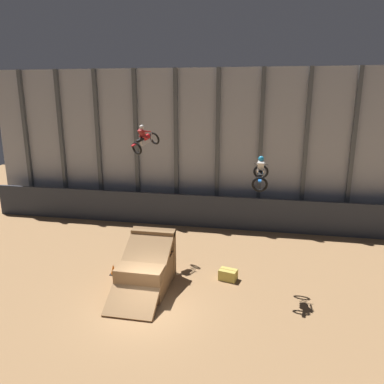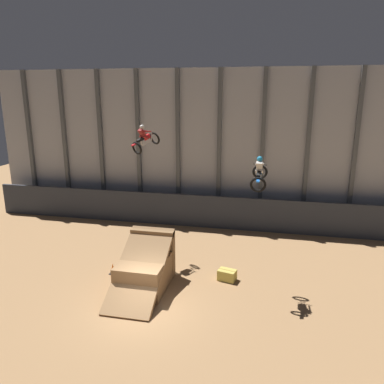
{
  "view_description": "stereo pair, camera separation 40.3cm",
  "coord_description": "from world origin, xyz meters",
  "px_view_note": "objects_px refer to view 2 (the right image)",
  "views": [
    {
      "loc": [
        4.84,
        -14.19,
        9.43
      ],
      "look_at": [
        0.92,
        5.9,
        3.99
      ],
      "focal_mm": 35.0,
      "sensor_mm": 36.0,
      "label": 1
    },
    {
      "loc": [
        5.24,
        -14.1,
        9.43
      ],
      "look_at": [
        0.92,
        5.9,
        3.99
      ],
      "focal_mm": 35.0,
      "sensor_mm": 36.0,
      "label": 2
    }
  ],
  "objects_px": {
    "traffic_cone_near_ramp": "(113,269)",
    "hay_bale_trackside": "(227,275)",
    "rider_bike_left_air": "(145,139)",
    "dirt_ramp": "(146,268)",
    "rider_bike_right_air": "(259,174)"
  },
  "relations": [
    {
      "from": "dirt_ramp",
      "to": "hay_bale_trackside",
      "type": "height_order",
      "value": "dirt_ramp"
    },
    {
      "from": "rider_bike_left_air",
      "to": "traffic_cone_near_ramp",
      "type": "height_order",
      "value": "rider_bike_left_air"
    },
    {
      "from": "rider_bike_left_air",
      "to": "hay_bale_trackside",
      "type": "bearing_deg",
      "value": 7.17
    },
    {
      "from": "rider_bike_right_air",
      "to": "hay_bale_trackside",
      "type": "height_order",
      "value": "rider_bike_right_air"
    },
    {
      "from": "traffic_cone_near_ramp",
      "to": "hay_bale_trackside",
      "type": "relative_size",
      "value": 0.57
    },
    {
      "from": "dirt_ramp",
      "to": "traffic_cone_near_ramp",
      "type": "height_order",
      "value": "dirt_ramp"
    },
    {
      "from": "rider_bike_left_air",
      "to": "rider_bike_right_air",
      "type": "xyz_separation_m",
      "value": [
        6.39,
        -2.61,
        -1.1
      ]
    },
    {
      "from": "rider_bike_left_air",
      "to": "rider_bike_right_air",
      "type": "relative_size",
      "value": 0.99
    },
    {
      "from": "traffic_cone_near_ramp",
      "to": "dirt_ramp",
      "type": "bearing_deg",
      "value": -19.11
    },
    {
      "from": "dirt_ramp",
      "to": "rider_bike_right_air",
      "type": "bearing_deg",
      "value": 8.48
    },
    {
      "from": "rider_bike_right_air",
      "to": "traffic_cone_near_ramp",
      "type": "distance_m",
      "value": 9.33
    },
    {
      "from": "rider_bike_right_air",
      "to": "traffic_cone_near_ramp",
      "type": "relative_size",
      "value": 3.17
    },
    {
      "from": "rider_bike_left_air",
      "to": "rider_bike_right_air",
      "type": "distance_m",
      "value": 6.99
    },
    {
      "from": "dirt_ramp",
      "to": "traffic_cone_near_ramp",
      "type": "xyz_separation_m",
      "value": [
        -2.15,
        0.75,
        -0.64
      ]
    },
    {
      "from": "rider_bike_left_air",
      "to": "dirt_ramp",
      "type": "bearing_deg",
      "value": -43.24
    }
  ]
}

